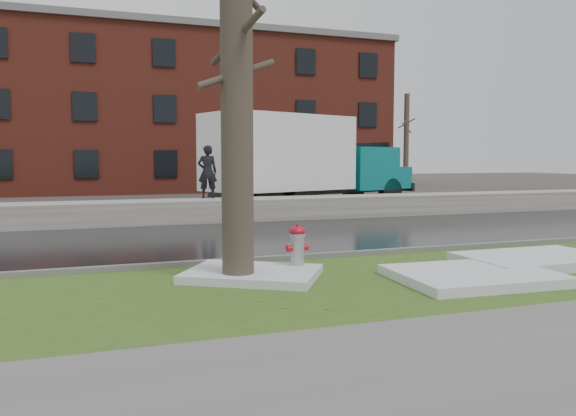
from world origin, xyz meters
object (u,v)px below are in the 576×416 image
object	(u,v)px
tree	(237,78)
worker	(207,172)
box_truck	(302,160)
fire_hydrant	(297,247)

from	to	relation	value
tree	worker	bearing A→B (deg)	81.46
box_truck	worker	world-z (taller)	box_truck
box_truck	fire_hydrant	bearing A→B (deg)	-130.37
box_truck	tree	bearing A→B (deg)	-134.28
tree	fire_hydrant	bearing A→B (deg)	16.18
tree	worker	distance (m)	10.15
tree	worker	world-z (taller)	tree
fire_hydrant	tree	world-z (taller)	tree
tree	box_truck	size ratio (longest dim) A/B	0.58
tree	box_truck	distance (m)	14.37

